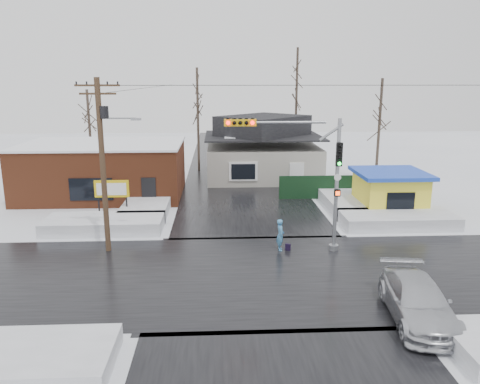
{
  "coord_description": "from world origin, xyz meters",
  "views": [
    {
      "loc": [
        -2.16,
        -20.29,
        8.89
      ],
      "look_at": [
        -0.96,
        4.06,
        3.0
      ],
      "focal_mm": 35.0,
      "sensor_mm": 36.0,
      "label": 1
    }
  ],
  "objects_px": {
    "marquee_sign": "(112,190)",
    "kiosk": "(389,192)",
    "utility_pole": "(103,156)",
    "pedestrian": "(280,235)",
    "car": "(418,301)",
    "traffic_signal": "(307,167)"
  },
  "relations": [
    {
      "from": "marquee_sign",
      "to": "utility_pole",
      "type": "bearing_deg",
      "value": -79.87
    },
    {
      "from": "utility_pole",
      "to": "kiosk",
      "type": "distance_m",
      "value": 18.95
    },
    {
      "from": "kiosk",
      "to": "pedestrian",
      "type": "height_order",
      "value": "kiosk"
    },
    {
      "from": "pedestrian",
      "to": "car",
      "type": "bearing_deg",
      "value": -151.98
    },
    {
      "from": "car",
      "to": "traffic_signal",
      "type": "bearing_deg",
      "value": 117.78
    },
    {
      "from": "traffic_signal",
      "to": "pedestrian",
      "type": "bearing_deg",
      "value": 172.82
    },
    {
      "from": "marquee_sign",
      "to": "kiosk",
      "type": "xyz_separation_m",
      "value": [
        18.5,
        0.5,
        -0.46
      ]
    },
    {
      "from": "marquee_sign",
      "to": "kiosk",
      "type": "height_order",
      "value": "kiosk"
    },
    {
      "from": "marquee_sign",
      "to": "car",
      "type": "height_order",
      "value": "marquee_sign"
    },
    {
      "from": "kiosk",
      "to": "car",
      "type": "relative_size",
      "value": 0.88
    },
    {
      "from": "utility_pole",
      "to": "kiosk",
      "type": "xyz_separation_m",
      "value": [
        17.43,
        6.49,
        -3.65
      ]
    },
    {
      "from": "kiosk",
      "to": "pedestrian",
      "type": "xyz_separation_m",
      "value": [
        -8.36,
        -6.87,
        -0.61
      ]
    },
    {
      "from": "pedestrian",
      "to": "car",
      "type": "xyz_separation_m",
      "value": [
        4.19,
        -7.62,
        -0.09
      ]
    },
    {
      "from": "marquee_sign",
      "to": "pedestrian",
      "type": "relative_size",
      "value": 1.5
    },
    {
      "from": "car",
      "to": "pedestrian",
      "type": "bearing_deg",
      "value": 125.35
    },
    {
      "from": "utility_pole",
      "to": "pedestrian",
      "type": "xyz_separation_m",
      "value": [
        9.07,
        -0.37,
        -4.26
      ]
    },
    {
      "from": "marquee_sign",
      "to": "kiosk",
      "type": "distance_m",
      "value": 18.51
    },
    {
      "from": "traffic_signal",
      "to": "marquee_sign",
      "type": "bearing_deg",
      "value": 150.28
    },
    {
      "from": "utility_pole",
      "to": "pedestrian",
      "type": "height_order",
      "value": "utility_pole"
    },
    {
      "from": "traffic_signal",
      "to": "car",
      "type": "relative_size",
      "value": 1.34
    },
    {
      "from": "utility_pole",
      "to": "kiosk",
      "type": "bearing_deg",
      "value": 20.44
    },
    {
      "from": "utility_pole",
      "to": "marquee_sign",
      "type": "relative_size",
      "value": 3.53
    }
  ]
}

